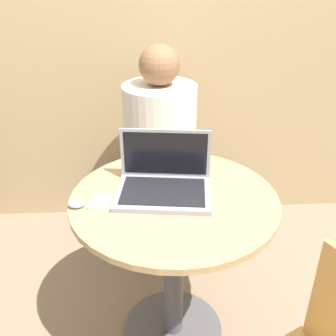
# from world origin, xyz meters

# --- Properties ---
(ground_plane) EXTENTS (12.00, 12.00, 0.00)m
(ground_plane) POSITION_xyz_m (0.00, 0.00, 0.00)
(ground_plane) COLOR #7F6B56
(back_wall) EXTENTS (7.00, 0.05, 2.60)m
(back_wall) POSITION_xyz_m (0.00, 1.05, 1.30)
(back_wall) COLOR tan
(back_wall) RESTS_ON ground_plane
(round_table) EXTENTS (0.81, 0.81, 0.75)m
(round_table) POSITION_xyz_m (0.00, 0.00, 0.54)
(round_table) COLOR #4C4C51
(round_table) RESTS_ON ground_plane
(laptop) EXTENTS (0.39, 0.30, 0.22)m
(laptop) POSITION_xyz_m (-0.04, 0.05, 0.79)
(laptop) COLOR gray
(laptop) RESTS_ON round_table
(cell_phone) EXTENTS (0.09, 0.12, 0.02)m
(cell_phone) POSITION_xyz_m (-0.28, -0.03, 0.76)
(cell_phone) COLOR silver
(cell_phone) RESTS_ON round_table
(computer_mouse) EXTENTS (0.06, 0.05, 0.03)m
(computer_mouse) POSITION_xyz_m (-0.36, -0.05, 0.76)
(computer_mouse) COLOR #B2B2B7
(computer_mouse) RESTS_ON round_table
(person_seated) EXTENTS (0.45, 0.63, 1.19)m
(person_seated) POSITION_xyz_m (-0.02, 0.75, 0.49)
(person_seated) COLOR #4C4742
(person_seated) RESTS_ON ground_plane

